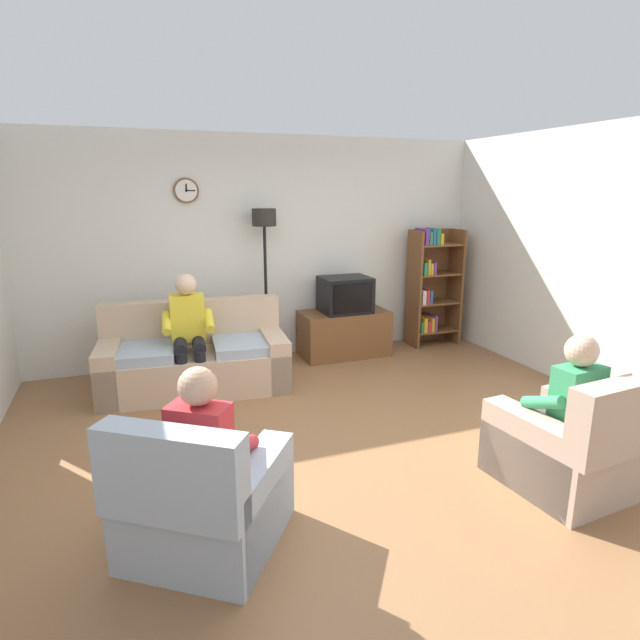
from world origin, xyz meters
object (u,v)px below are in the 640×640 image
object	(u,v)px
floor_lamp	(265,243)
person_in_left_armchair	(209,446)
armchair_near_bookshelf	(570,448)
tv	(345,295)
person_on_couch	(188,328)
bookshelf	(431,285)
armchair_near_window	(204,502)
couch	(195,360)
tv_stand	(344,333)
person_in_right_armchair	(564,402)

from	to	relation	value
floor_lamp	person_in_left_armchair	world-z (taller)	floor_lamp
armchair_near_bookshelf	tv	bearing A→B (deg)	95.23
person_on_couch	bookshelf	bearing A→B (deg)	11.85
bookshelf	person_on_couch	bearing A→B (deg)	-168.15
tv	armchair_near_bookshelf	size ratio (longest dim) A/B	0.63
floor_lamp	armchair_near_window	bearing A→B (deg)	-110.95
bookshelf	armchair_near_bookshelf	xyz separation A→B (m)	(-0.98, -3.43, -0.53)
couch	armchair_near_window	distance (m)	2.62
armchair_near_bookshelf	person_on_couch	bearing A→B (deg)	129.85
armchair_near_window	person_in_left_armchair	size ratio (longest dim) A/B	1.05
tv_stand	bookshelf	distance (m)	1.39
tv_stand	person_in_right_armchair	xyz separation A→B (m)	(0.30, -3.27, 0.32)
couch	armchair_near_window	size ratio (longest dim) A/B	1.67
floor_lamp	armchair_near_bookshelf	world-z (taller)	floor_lamp
couch	tv_stand	bearing A→B (deg)	14.67
armchair_near_window	floor_lamp	bearing A→B (deg)	69.05
armchair_near_bookshelf	person_in_left_armchair	distance (m)	2.50
person_on_couch	person_in_left_armchair	xyz separation A→B (m)	(-0.18, -2.43, -0.09)
armchair_near_bookshelf	person_in_left_armchair	size ratio (longest dim) A/B	0.85
floor_lamp	armchair_near_bookshelf	distance (m)	3.86
tv_stand	armchair_near_bookshelf	distance (m)	3.37
tv	person_on_couch	size ratio (longest dim) A/B	0.48
person_in_left_armchair	armchair_near_window	bearing A→B (deg)	-125.37
bookshelf	armchair_near_bookshelf	bearing A→B (deg)	-106.02
tv_stand	armchair_near_bookshelf	size ratio (longest dim) A/B	1.16
floor_lamp	tv	bearing A→B (deg)	-7.18
person_in_left_armchair	person_in_right_armchair	bearing A→B (deg)	-5.23
tv_stand	person_on_couch	distance (m)	2.12
armchair_near_window	person_in_right_armchair	bearing A→B (deg)	-3.47
couch	armchair_near_window	bearing A→B (deg)	-96.15
couch	armchair_near_bookshelf	distance (m)	3.62
person_on_couch	person_in_left_armchair	bearing A→B (deg)	-94.14
tv_stand	person_in_left_armchair	bearing A→B (deg)	-125.36
tv_stand	tv	bearing A→B (deg)	-90.00
person_on_couch	armchair_near_window	bearing A→B (deg)	-95.20
tv_stand	person_in_right_armchair	bearing A→B (deg)	-84.81
armchair_near_window	person_in_right_armchair	distance (m)	2.53
person_in_right_armchair	person_in_left_armchair	bearing A→B (deg)	174.77
person_in_right_armchair	tv_stand	bearing A→B (deg)	95.19
floor_lamp	person_in_left_armchair	size ratio (longest dim) A/B	1.65
tv_stand	armchair_near_bookshelf	world-z (taller)	armchair_near_bookshelf
floor_lamp	armchair_near_bookshelf	size ratio (longest dim) A/B	1.95
couch	floor_lamp	bearing A→B (deg)	32.47
bookshelf	floor_lamp	world-z (taller)	floor_lamp
couch	bookshelf	distance (m)	3.31
tv	person_in_right_armchair	size ratio (longest dim) A/B	0.54
tv_stand	armchair_near_window	bearing A→B (deg)	-125.36
armchair_near_window	person_in_left_armchair	bearing A→B (deg)	54.63
tv_stand	armchair_near_window	distance (m)	3.82
person_on_couch	person_in_right_armchair	world-z (taller)	person_on_couch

